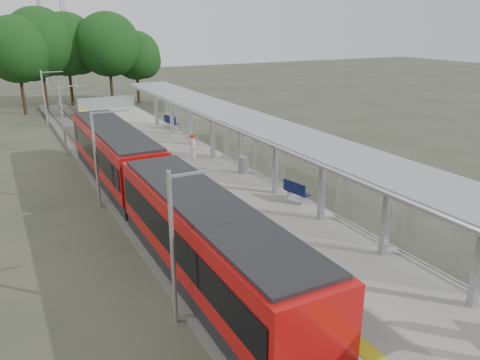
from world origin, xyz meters
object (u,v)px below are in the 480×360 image
at_px(bench_mid, 296,191).
at_px(litter_bin, 244,165).
at_px(bench_far, 171,122).
at_px(info_pillar_far, 193,148).
at_px(train, 150,186).

height_order(bench_mid, litter_bin, bench_mid).
distance_m(bench_far, info_pillar_far, 9.70).
height_order(bench_mid, bench_far, bench_far).
bearing_deg(bench_far, litter_bin, -108.06).
xyz_separation_m(train, info_pillar_far, (5.17, 7.07, -0.36)).
bearing_deg(train, info_pillar_far, 53.81).
relative_size(train, bench_mid, 17.51).
xyz_separation_m(train, bench_mid, (6.76, -2.85, -0.51)).
xyz_separation_m(bench_mid, litter_bin, (-0.10, 5.34, -0.04)).
bearing_deg(info_pillar_far, litter_bin, -51.63).
bearing_deg(train, bench_mid, -22.86).
bearing_deg(bench_mid, train, 146.07).
height_order(info_pillar_far, litter_bin, info_pillar_far).
bearing_deg(bench_mid, bench_far, 77.93).
bearing_deg(bench_mid, litter_bin, 80.03).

